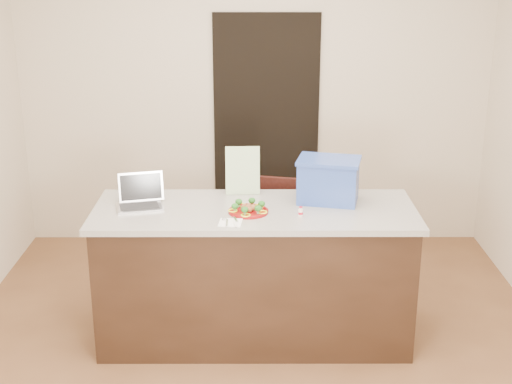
{
  "coord_description": "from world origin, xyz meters",
  "views": [
    {
      "loc": [
        0.0,
        -4.01,
        2.48
      ],
      "look_at": [
        0.01,
        0.2,
        1.05
      ],
      "focal_mm": 50.0,
      "sensor_mm": 36.0,
      "label": 1
    }
  ],
  "objects_px": {
    "plate": "(248,211)",
    "napkin": "(230,223)",
    "laptop": "(140,197)",
    "chair": "(279,230)",
    "blue_box": "(328,180)",
    "island": "(255,274)",
    "yogurt_bottle": "(301,212)"
  },
  "relations": [
    {
      "from": "laptop",
      "to": "blue_box",
      "type": "relative_size",
      "value": 0.73
    },
    {
      "from": "plate",
      "to": "blue_box",
      "type": "xyz_separation_m",
      "value": [
        0.52,
        0.21,
        0.14
      ]
    },
    {
      "from": "plate",
      "to": "napkin",
      "type": "distance_m",
      "value": 0.21
    },
    {
      "from": "island",
      "to": "blue_box",
      "type": "relative_size",
      "value": 4.58
    },
    {
      "from": "blue_box",
      "to": "chair",
      "type": "bearing_deg",
      "value": 131.35
    },
    {
      "from": "napkin",
      "to": "yogurt_bottle",
      "type": "bearing_deg",
      "value": 15.21
    },
    {
      "from": "island",
      "to": "napkin",
      "type": "height_order",
      "value": "napkin"
    },
    {
      "from": "blue_box",
      "to": "chair",
      "type": "height_order",
      "value": "blue_box"
    },
    {
      "from": "island",
      "to": "chair",
      "type": "height_order",
      "value": "island"
    },
    {
      "from": "yogurt_bottle",
      "to": "laptop",
      "type": "bearing_deg",
      "value": 169.01
    },
    {
      "from": "laptop",
      "to": "yogurt_bottle",
      "type": "bearing_deg",
      "value": -24.83
    },
    {
      "from": "island",
      "to": "plate",
      "type": "bearing_deg",
      "value": -118.18
    },
    {
      "from": "plate",
      "to": "chair",
      "type": "xyz_separation_m",
      "value": [
        0.22,
        0.76,
        -0.43
      ]
    },
    {
      "from": "yogurt_bottle",
      "to": "napkin",
      "type": "bearing_deg",
      "value": -164.79
    },
    {
      "from": "plate",
      "to": "napkin",
      "type": "relative_size",
      "value": 1.86
    },
    {
      "from": "laptop",
      "to": "blue_box",
      "type": "height_order",
      "value": "blue_box"
    },
    {
      "from": "plate",
      "to": "napkin",
      "type": "height_order",
      "value": "plate"
    },
    {
      "from": "laptop",
      "to": "chair",
      "type": "xyz_separation_m",
      "value": [
        0.92,
        0.63,
        -0.48
      ]
    },
    {
      "from": "plate",
      "to": "yogurt_bottle",
      "type": "distance_m",
      "value": 0.33
    },
    {
      "from": "napkin",
      "to": "blue_box",
      "type": "bearing_deg",
      "value": 32.25
    },
    {
      "from": "napkin",
      "to": "plate",
      "type": "bearing_deg",
      "value": 59.43
    },
    {
      "from": "plate",
      "to": "blue_box",
      "type": "height_order",
      "value": "blue_box"
    },
    {
      "from": "napkin",
      "to": "yogurt_bottle",
      "type": "distance_m",
      "value": 0.45
    },
    {
      "from": "yogurt_bottle",
      "to": "island",
      "type": "bearing_deg",
      "value": 154.19
    },
    {
      "from": "island",
      "to": "yogurt_bottle",
      "type": "relative_size",
      "value": 33.07
    },
    {
      "from": "napkin",
      "to": "laptop",
      "type": "distance_m",
      "value": 0.67
    },
    {
      "from": "yogurt_bottle",
      "to": "chair",
      "type": "xyz_separation_m",
      "value": [
        -0.1,
        0.83,
        -0.45
      ]
    },
    {
      "from": "island",
      "to": "yogurt_bottle",
      "type": "xyz_separation_m",
      "value": [
        0.28,
        -0.14,
        0.48
      ]
    },
    {
      "from": "napkin",
      "to": "island",
      "type": "bearing_deg",
      "value": 60.11
    },
    {
      "from": "blue_box",
      "to": "chair",
      "type": "xyz_separation_m",
      "value": [
        -0.3,
        0.55,
        -0.57
      ]
    },
    {
      "from": "chair",
      "to": "yogurt_bottle",
      "type": "bearing_deg",
      "value": -69.97
    },
    {
      "from": "plate",
      "to": "chair",
      "type": "height_order",
      "value": "plate"
    }
  ]
}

